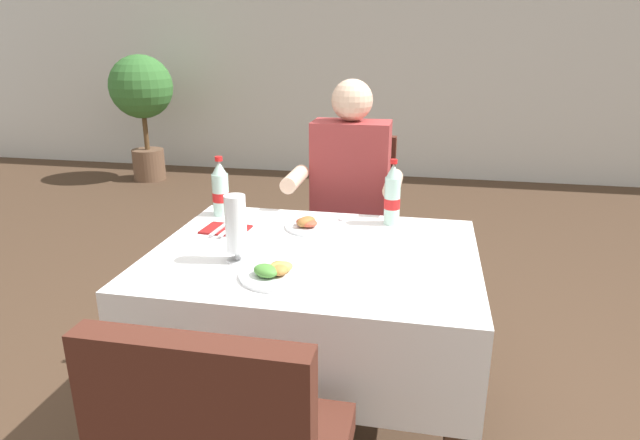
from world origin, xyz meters
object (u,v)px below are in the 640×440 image
at_px(main_dining_table, 314,295).
at_px(napkin_cutlery_set, 226,229).
at_px(cola_bottle_secondary, 220,190).
at_px(cola_bottle_primary, 392,196).
at_px(chair_far_diner_seat, 349,223).
at_px(plate_far_diner, 312,225).
at_px(potted_plant_corner, 142,96).
at_px(plate_near_camera, 278,272).
at_px(beer_glass_left, 236,229).
at_px(seated_diner_far, 349,200).

bearing_deg(main_dining_table, napkin_cutlery_set, 159.55).
xyz_separation_m(cola_bottle_secondary, napkin_cutlery_set, (0.09, -0.18, -0.10)).
bearing_deg(cola_bottle_primary, chair_far_diner_seat, 116.05).
distance_m(plate_far_diner, cola_bottle_primary, 0.33).
bearing_deg(potted_plant_corner, napkin_cutlery_set, -57.10).
bearing_deg(cola_bottle_primary, plate_near_camera, -117.97).
height_order(cola_bottle_secondary, napkin_cutlery_set, cola_bottle_secondary).
xyz_separation_m(main_dining_table, cola_bottle_secondary, (-0.46, 0.32, 0.28)).
bearing_deg(cola_bottle_primary, beer_glass_left, -134.48).
distance_m(plate_near_camera, beer_glass_left, 0.21).
relative_size(chair_far_diner_seat, seated_diner_far, 0.77).
xyz_separation_m(main_dining_table, chair_far_diner_seat, (0.00, 0.83, -0.01)).
height_order(chair_far_diner_seat, cola_bottle_primary, cola_bottle_primary).
height_order(plate_far_diner, beer_glass_left, beer_glass_left).
bearing_deg(beer_glass_left, plate_far_diner, 64.50).
height_order(seated_diner_far, cola_bottle_primary, seated_diner_far).
xyz_separation_m(beer_glass_left, cola_bottle_primary, (0.47, 0.48, 0.00)).
relative_size(plate_near_camera, napkin_cutlery_set, 1.32).
height_order(cola_bottle_primary, potted_plant_corner, potted_plant_corner).
xyz_separation_m(beer_glass_left, napkin_cutlery_set, (-0.15, 0.28, -0.11)).
relative_size(plate_near_camera, cola_bottle_secondary, 1.03).
distance_m(seated_diner_far, cola_bottle_secondary, 0.63).
distance_m(chair_far_diner_seat, plate_near_camera, 1.08).
bearing_deg(cola_bottle_primary, plate_far_diner, -159.16).
bearing_deg(cola_bottle_secondary, potted_plant_corner, 123.30).
bearing_deg(main_dining_table, beer_glass_left, -149.53).
bearing_deg(cola_bottle_primary, main_dining_table, -124.92).
bearing_deg(cola_bottle_secondary, main_dining_table, -34.85).
bearing_deg(beer_glass_left, main_dining_table, 30.47).
distance_m(plate_far_diner, potted_plant_corner, 4.06).
bearing_deg(beer_glass_left, plate_near_camera, -30.32).
relative_size(main_dining_table, chair_far_diner_seat, 1.15).
xyz_separation_m(cola_bottle_secondary, potted_plant_corner, (-2.06, 3.13, 0.02)).
xyz_separation_m(cola_bottle_primary, potted_plant_corner, (-2.76, 3.11, 0.02)).
bearing_deg(main_dining_table, potted_plant_corner, 126.11).
distance_m(chair_far_diner_seat, cola_bottle_primary, 0.62).
xyz_separation_m(main_dining_table, plate_far_diner, (-0.06, 0.23, 0.18)).
bearing_deg(plate_far_diner, plate_near_camera, -91.24).
bearing_deg(potted_plant_corner, cola_bottle_primary, -48.45).
relative_size(main_dining_table, plate_near_camera, 4.38).
distance_m(seated_diner_far, napkin_cutlery_set, 0.70).
bearing_deg(seated_diner_far, main_dining_table, -90.99).
height_order(cola_bottle_primary, cola_bottle_secondary, cola_bottle_primary).
relative_size(plate_far_diner, cola_bottle_primary, 0.90).
height_order(plate_near_camera, napkin_cutlery_set, plate_near_camera).
bearing_deg(chair_far_diner_seat, seated_diner_far, -83.44).
xyz_separation_m(plate_near_camera, cola_bottle_secondary, (-0.40, 0.55, 0.09)).
bearing_deg(main_dining_table, seated_diner_far, 89.01).
bearing_deg(plate_far_diner, potted_plant_corner, 127.38).
xyz_separation_m(chair_far_diner_seat, potted_plant_corner, (-2.52, 2.62, 0.31)).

